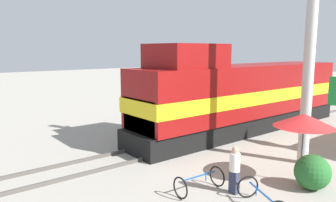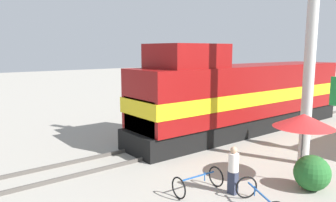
{
  "view_description": "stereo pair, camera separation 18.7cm",
  "coord_description": "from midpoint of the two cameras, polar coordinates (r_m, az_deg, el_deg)",
  "views": [
    {
      "loc": [
        11.65,
        -9.85,
        4.63
      ],
      "look_at": [
        1.2,
        -1.47,
        2.51
      ],
      "focal_mm": 35.0,
      "sensor_mm": 36.0,
      "label": 1
    },
    {
      "loc": [
        11.77,
        -9.71,
        4.63
      ],
      "look_at": [
        1.2,
        -1.47,
        2.51
      ],
      "focal_mm": 35.0,
      "sensor_mm": 36.0,
      "label": 2
    }
  ],
  "objects": [
    {
      "name": "ground_plane",
      "position": [
        15.94,
        1.11,
        -7.88
      ],
      "size": [
        120.0,
        120.0,
        0.0
      ],
      "primitive_type": "plane",
      "color": "gray"
    },
    {
      "name": "rail_near",
      "position": [
        16.46,
        -0.5,
        -7.07
      ],
      "size": [
        0.08,
        42.77,
        0.15
      ],
      "primitive_type": "cube",
      "color": "#4C4742",
      "rests_on": "ground_plane"
    },
    {
      "name": "rail_far",
      "position": [
        15.4,
        2.84,
        -8.21
      ],
      "size": [
        0.08,
        42.77,
        0.15
      ],
      "primitive_type": "cube",
      "color": "#4C4742",
      "rests_on": "ground_plane"
    },
    {
      "name": "locomotive",
      "position": [
        18.8,
        12.19,
        0.87
      ],
      "size": [
        2.9,
        15.28,
        4.89
      ],
      "color": "black",
      "rests_on": "ground_plane"
    },
    {
      "name": "utility_pole",
      "position": [
        14.09,
        23.4,
        12.83
      ],
      "size": [
        1.8,
        0.43,
        11.39
      ],
      "color": "#B2B2AD",
      "rests_on": "ground_plane"
    },
    {
      "name": "vendor_umbrella",
      "position": [
        11.99,
        22.18,
        -3.13
      ],
      "size": [
        2.02,
        2.02,
        2.48
      ],
      "color": "#4C4C4C",
      "rests_on": "ground_plane"
    },
    {
      "name": "shrub_cluster",
      "position": [
        12.08,
        23.44,
        -11.29
      ],
      "size": [
        1.18,
        1.18,
        1.18
      ],
      "primitive_type": "sphere",
      "color": "#236028",
      "rests_on": "ground_plane"
    },
    {
      "name": "person_bystander",
      "position": [
        10.92,
        11.03,
        -11.44
      ],
      "size": [
        0.34,
        0.34,
        1.57
      ],
      "color": "#2D3347",
      "rests_on": "ground_plane"
    },
    {
      "name": "bicycle",
      "position": [
        10.18,
        15.36,
        -16.07
      ],
      "size": [
        1.9,
        1.43,
        0.72
      ],
      "rotation": [
        0.0,
        0.0,
        -2.03
      ],
      "color": "black",
      "rests_on": "ground_plane"
    },
    {
      "name": "bicycle_spare",
      "position": [
        11.02,
        5.02,
        -13.8
      ],
      "size": [
        0.78,
        1.67,
        0.71
      ],
      "rotation": [
        0.0,
        0.0,
        3.1
      ],
      "color": "black",
      "rests_on": "ground_plane"
    }
  ]
}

